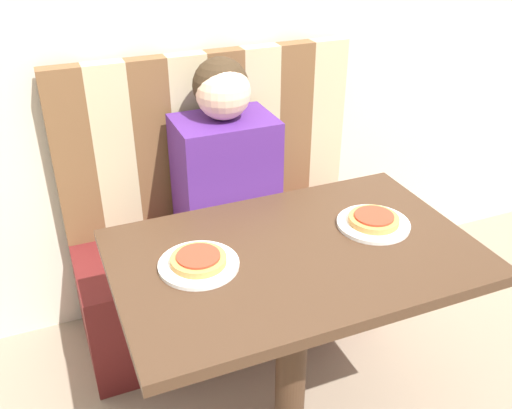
{
  "coord_description": "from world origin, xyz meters",
  "views": [
    {
      "loc": [
        -0.61,
        -1.19,
        1.64
      ],
      "look_at": [
        0.0,
        0.3,
        0.73
      ],
      "focal_mm": 40.0,
      "sensor_mm": 36.0,
      "label": 1
    }
  ],
  "objects_px": {
    "pizza_right": "(374,219)",
    "person": "(225,159)",
    "plate_right": "(373,224)",
    "plate_left": "(199,265)",
    "pizza_left": "(198,259)"
  },
  "relations": [
    {
      "from": "plate_right",
      "to": "plate_left",
      "type": "bearing_deg",
      "value": 180.0
    },
    {
      "from": "person",
      "to": "plate_left",
      "type": "xyz_separation_m",
      "value": [
        -0.28,
        -0.56,
        -0.02
      ]
    },
    {
      "from": "plate_left",
      "to": "plate_right",
      "type": "height_order",
      "value": "same"
    },
    {
      "from": "plate_left",
      "to": "plate_right",
      "type": "bearing_deg",
      "value": 0.0
    },
    {
      "from": "plate_right",
      "to": "pizza_right",
      "type": "xyz_separation_m",
      "value": [
        0.0,
        0.0,
        0.02
      ]
    },
    {
      "from": "pizza_right",
      "to": "person",
      "type": "bearing_deg",
      "value": 116.22
    },
    {
      "from": "plate_right",
      "to": "pizza_left",
      "type": "height_order",
      "value": "pizza_left"
    },
    {
      "from": "plate_left",
      "to": "pizza_right",
      "type": "xyz_separation_m",
      "value": [
        0.55,
        0.0,
        0.02
      ]
    },
    {
      "from": "pizza_right",
      "to": "plate_left",
      "type": "bearing_deg",
      "value": -180.0
    },
    {
      "from": "person",
      "to": "plate_left",
      "type": "height_order",
      "value": "person"
    },
    {
      "from": "pizza_left",
      "to": "pizza_right",
      "type": "bearing_deg",
      "value": 0.0
    },
    {
      "from": "person",
      "to": "plate_right",
      "type": "xyz_separation_m",
      "value": [
        0.28,
        -0.56,
        -0.02
      ]
    },
    {
      "from": "person",
      "to": "plate_right",
      "type": "relative_size",
      "value": 3.17
    },
    {
      "from": "person",
      "to": "pizza_left",
      "type": "xyz_separation_m",
      "value": [
        -0.28,
        -0.56,
        -0.01
      ]
    },
    {
      "from": "plate_left",
      "to": "plate_right",
      "type": "distance_m",
      "value": 0.55
    }
  ]
}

